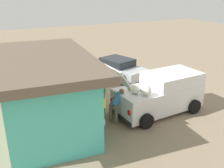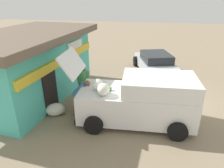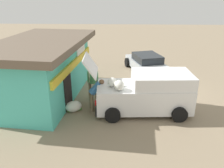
% 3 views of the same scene
% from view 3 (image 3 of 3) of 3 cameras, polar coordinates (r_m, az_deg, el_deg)
% --- Properties ---
extents(ground_plane, '(60.00, 60.00, 0.00)m').
position_cam_3_polar(ground_plane, '(12.58, 11.53, -2.43)').
color(ground_plane, gray).
extents(storefront_bar, '(7.49, 4.65, 3.05)m').
position_cam_3_polar(storefront_bar, '(11.96, -17.08, 3.89)').
color(storefront_bar, '#4CC6B7').
rests_on(storefront_bar, ground_plane).
extents(delivery_van, '(2.42, 4.88, 2.68)m').
position_cam_3_polar(delivery_van, '(10.31, 8.88, -2.16)').
color(delivery_van, white).
rests_on(delivery_van, ground_plane).
extents(parked_sedan, '(4.63, 3.11, 1.25)m').
position_cam_3_polar(parked_sedan, '(15.82, 8.97, 5.22)').
color(parked_sedan, '#B2B7BC').
rests_on(parked_sedan, ground_plane).
extents(vendor_standing, '(0.35, 0.57, 1.76)m').
position_cam_3_polar(vendor_standing, '(11.47, -4.94, 1.00)').
color(vendor_standing, '#726047').
rests_on(vendor_standing, ground_plane).
extents(customer_bending, '(0.64, 0.77, 1.50)m').
position_cam_3_polar(customer_bending, '(10.35, -4.33, -2.02)').
color(customer_bending, '#726047').
rests_on(customer_bending, ground_plane).
extents(unloaded_banana_pile, '(0.87, 0.95, 0.50)m').
position_cam_3_polar(unloaded_banana_pile, '(10.60, -9.86, -5.73)').
color(unloaded_banana_pile, silver).
rests_on(unloaded_banana_pile, ground_plane).
extents(paint_bucket, '(0.32, 0.32, 0.31)m').
position_cam_3_polar(paint_bucket, '(13.24, -2.35, 0.05)').
color(paint_bucket, '#BF3F33').
rests_on(paint_bucket, ground_plane).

